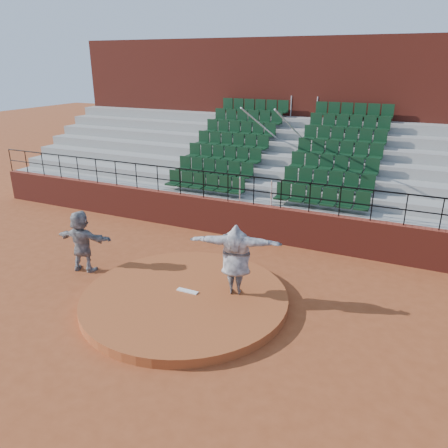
{
  "coord_description": "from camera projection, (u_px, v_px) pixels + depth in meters",
  "views": [
    {
      "loc": [
        5.26,
        -8.86,
        6.09
      ],
      "look_at": [
        0.0,
        2.5,
        1.4
      ],
      "focal_mm": 35.0,
      "sensor_mm": 36.0,
      "label": 1
    }
  ],
  "objects": [
    {
      "name": "ground",
      "position": [
        185.0,
        302.0,
        11.73
      ],
      "size": [
        90.0,
        90.0,
        0.0
      ],
      "primitive_type": "plane",
      "color": "brown",
      "rests_on": "ground"
    },
    {
      "name": "seating_deck",
      "position": [
        285.0,
        177.0,
        18.57
      ],
      "size": [
        24.0,
        5.97,
        4.63
      ],
      "color": "gray",
      "rests_on": "ground"
    },
    {
      "name": "wall_railing",
      "position": [
        254.0,
        184.0,
        15.27
      ],
      "size": [
        24.04,
        0.05,
        1.03
      ],
      "color": "black",
      "rests_on": "boundary_wall"
    },
    {
      "name": "boundary_wall",
      "position": [
        253.0,
        221.0,
        15.75
      ],
      "size": [
        24.0,
        0.3,
        1.3
      ],
      "primitive_type": "cube",
      "color": "maroon",
      "rests_on": "ground"
    },
    {
      "name": "pitching_rubber",
      "position": [
        187.0,
        291.0,
        11.77
      ],
      "size": [
        0.6,
        0.15,
        0.03
      ],
      "primitive_type": "cube",
      "color": "white",
      "rests_on": "pitchers_mound"
    },
    {
      "name": "press_box_facade",
      "position": [
        311.0,
        116.0,
        21.19
      ],
      "size": [
        24.0,
        3.0,
        7.1
      ],
      "primitive_type": "cube",
      "color": "maroon",
      "rests_on": "ground"
    },
    {
      "name": "pitchers_mound",
      "position": [
        185.0,
        298.0,
        11.69
      ],
      "size": [
        5.5,
        5.5,
        0.25
      ],
      "primitive_type": "cylinder",
      "color": "#A04B23",
      "rests_on": "ground"
    },
    {
      "name": "pitcher",
      "position": [
        236.0,
        259.0,
        11.41
      ],
      "size": [
        2.48,
        1.24,
        1.95
      ],
      "primitive_type": "imported",
      "rotation": [
        0.0,
        0.0,
        3.4
      ],
      "color": "black",
      "rests_on": "pitchers_mound"
    },
    {
      "name": "fielder",
      "position": [
        82.0,
        241.0,
        13.22
      ],
      "size": [
        1.86,
        0.82,
        1.93
      ],
      "primitive_type": "imported",
      "rotation": [
        0.0,
        0.0,
        3.28
      ],
      "color": "black",
      "rests_on": "ground"
    }
  ]
}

